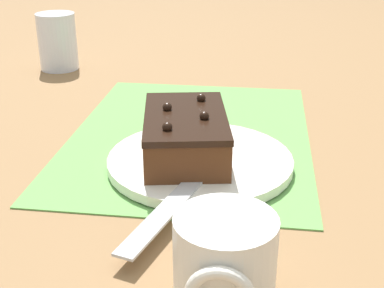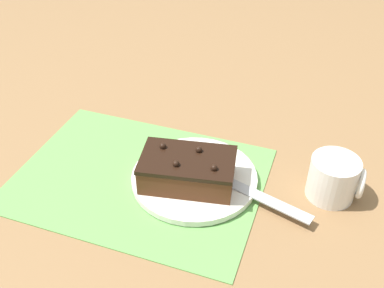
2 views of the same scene
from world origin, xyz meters
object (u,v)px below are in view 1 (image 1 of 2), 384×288
drinking_glass (57,42)px  coffee_mug (225,261)px  chocolate_cake (186,134)px  serving_knife (198,174)px  cake_plate (200,161)px

drinking_glass → coffee_mug: 0.76m
chocolate_cake → serving_knife: 0.07m
cake_plate → chocolate_cake: size_ratio=1.28×
chocolate_cake → coffee_mug: size_ratio=1.93×
serving_knife → coffee_mug: size_ratio=2.65×
chocolate_cake → coffee_mug: 0.26m
serving_knife → drinking_glass: drinking_glass is taller
chocolate_cake → drinking_glass: (-0.41, -0.32, 0.01)m
serving_knife → coffee_mug: (0.19, 0.04, 0.02)m
drinking_glass → coffee_mug: bearing=30.6°
chocolate_cake → serving_knife: (0.06, 0.02, -0.02)m
serving_knife → coffee_mug: 0.19m
serving_knife → drinking_glass: bearing=-37.3°
serving_knife → drinking_glass: (-0.47, -0.34, 0.04)m
cake_plate → chocolate_cake: (-0.01, -0.02, 0.03)m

